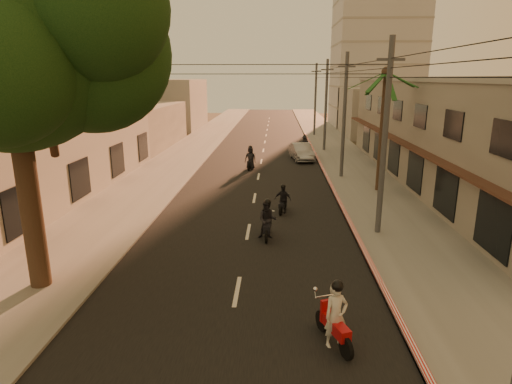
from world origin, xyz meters
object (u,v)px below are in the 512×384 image
palm_tree (386,79)px  scooter_far_a (250,159)px  scooter_red (335,317)px  scooter_far_b (305,143)px  parked_car (301,152)px  scooter_mid_b (283,200)px  scooter_mid_a (267,221)px  broadleaf_tree (21,36)px

palm_tree → scooter_far_a: (-8.76, 6.64, -6.27)m
scooter_red → scooter_far_b: size_ratio=1.21×
scooter_far_a → parked_car: scooter_far_a is taller
palm_tree → scooter_red: bearing=-106.5°
palm_tree → scooter_far_a: bearing=142.9°
scooter_mid_b → scooter_far_b: bearing=96.0°
scooter_mid_a → parked_car: 19.93m
palm_tree → parked_car: bearing=111.8°
broadleaf_tree → scooter_mid_b: (8.32, 8.98, -7.73)m
scooter_red → scooter_mid_b: size_ratio=1.21×
scooter_far_a → scooter_mid_a: bearing=-75.6°
broadleaf_tree → scooter_red: (9.60, -3.10, -7.59)m
broadleaf_tree → scooter_mid_a: (7.56, 5.06, -7.61)m
broadleaf_tree → scooter_far_a: (5.85, 20.49, -7.59)m
broadleaf_tree → scooter_far_a: broadleaf_tree is taller
broadleaf_tree → palm_tree: (14.61, 13.86, -1.33)m
scooter_mid_b → parked_car: scooter_mid_b is taller
broadleaf_tree → scooter_mid_a: bearing=33.8°
scooter_far_a → broadleaf_tree: bearing=-97.8°
scooter_red → scooter_far_b: (1.21, 33.00, -0.13)m
scooter_mid_b → scooter_far_b: size_ratio=1.00×
broadleaf_tree → scooter_mid_a: size_ratio=6.22×
scooter_mid_a → broadleaf_tree: bearing=-143.3°
scooter_mid_b → scooter_far_a: 11.77m
broadleaf_tree → parked_car: bearing=67.6°
scooter_mid_b → scooter_far_a: size_ratio=0.83×
scooter_red → scooter_mid_b: (-1.28, 12.08, -0.14)m
scooter_far_b → parked_car: (-0.59, -5.08, -0.02)m
scooter_far_b → scooter_mid_a: bearing=-77.4°
broadleaf_tree → scooter_mid_b: broadleaf_tree is taller
palm_tree → broadleaf_tree: bearing=-136.5°
scooter_far_b → parked_car: size_ratio=0.35×
scooter_mid_a → scooter_far_b: scooter_mid_a is taller
scooter_mid_a → scooter_far_a: size_ratio=0.98×
broadleaf_tree → scooter_far_b: size_ratio=7.32×
palm_tree → scooter_red: size_ratio=4.11×
scooter_red → scooter_far_a: size_ratio=1.01×
scooter_mid_a → scooter_red: bearing=-73.1°
broadleaf_tree → scooter_far_b: broadleaf_tree is taller
palm_tree → scooter_mid_b: 10.21m
scooter_mid_a → scooter_far_a: (-1.71, 15.43, 0.02)m
broadleaf_tree → scooter_far_a: bearing=74.1°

